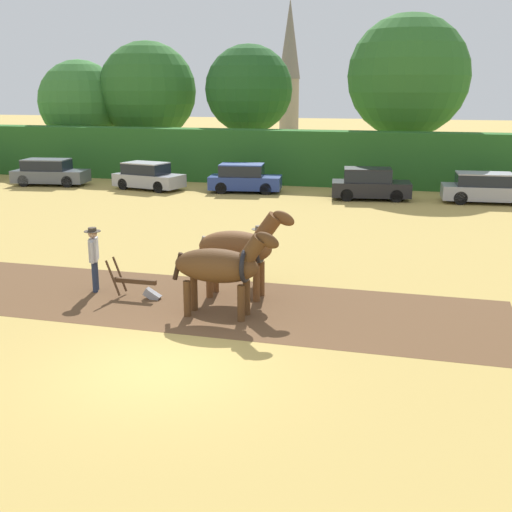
# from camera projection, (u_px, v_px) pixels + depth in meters

# --- Properties ---
(ground_plane) EXTENTS (240.00, 240.00, 0.00)m
(ground_plane) POSITION_uv_depth(u_px,v_px,m) (161.00, 367.00, 12.79)
(ground_plane) COLOR tan
(plowed_furrow_strip) EXTENTS (20.26, 4.64, 0.01)m
(plowed_furrow_strip) POSITION_uv_depth(u_px,v_px,m) (120.00, 296.00, 17.25)
(plowed_furrow_strip) COLOR brown
(plowed_furrow_strip) RESTS_ON ground
(hedgerow) EXTENTS (62.16, 1.86, 3.14)m
(hedgerow) POSITION_uv_depth(u_px,v_px,m) (347.00, 159.00, 36.90)
(hedgerow) COLOR #286023
(hedgerow) RESTS_ON ground
(tree_far_left) EXTENTS (5.76, 5.76, 7.49)m
(tree_far_left) POSITION_uv_depth(u_px,v_px,m) (80.00, 102.00, 44.93)
(tree_far_left) COLOR brown
(tree_far_left) RESTS_ON ground
(tree_left) EXTENTS (6.77, 6.77, 8.74)m
(tree_left) POSITION_uv_depth(u_px,v_px,m) (148.00, 91.00, 44.78)
(tree_left) COLOR #423323
(tree_left) RESTS_ON ground
(tree_center_left) EXTENTS (5.79, 5.79, 8.37)m
(tree_center_left) POSITION_uv_depth(u_px,v_px,m) (249.00, 89.00, 42.42)
(tree_center_left) COLOR #4C3823
(tree_center_left) RESTS_ON ground
(tree_center) EXTENTS (7.28, 7.28, 9.85)m
(tree_center) POSITION_uv_depth(u_px,v_px,m) (408.00, 76.00, 38.37)
(tree_center) COLOR #423323
(tree_center) RESTS_ON ground
(church_spire) EXTENTS (2.26, 2.26, 14.67)m
(church_spire) POSITION_uv_depth(u_px,v_px,m) (290.00, 68.00, 67.79)
(church_spire) COLOR gray
(church_spire) RESTS_ON ground
(draft_horse_lead_left) EXTENTS (2.75, 0.89, 2.25)m
(draft_horse_lead_left) POSITION_uv_depth(u_px,v_px,m) (221.00, 266.00, 15.42)
(draft_horse_lead_left) COLOR #513319
(draft_horse_lead_left) RESTS_ON ground
(draft_horse_lead_right) EXTENTS (2.74, 0.94, 2.47)m
(draft_horse_lead_right) POSITION_uv_depth(u_px,v_px,m) (240.00, 247.00, 16.85)
(draft_horse_lead_right) COLOR brown
(draft_horse_lead_right) RESTS_ON ground
(plow) EXTENTS (1.47, 0.46, 1.13)m
(plow) POSITION_uv_depth(u_px,v_px,m) (139.00, 287.00, 17.03)
(plow) COLOR #4C331E
(plow) RESTS_ON ground
(farmer_at_plow) EXTENTS (0.45, 0.65, 1.78)m
(farmer_at_plow) POSITION_uv_depth(u_px,v_px,m) (94.00, 254.00, 17.43)
(farmer_at_plow) COLOR #28334C
(farmer_at_plow) RESTS_ON ground
(farmer_beside_team) EXTENTS (0.51, 0.46, 1.65)m
(farmer_beside_team) POSITION_uv_depth(u_px,v_px,m) (259.00, 250.00, 18.31)
(farmer_beside_team) COLOR #38332D
(farmer_beside_team) RESTS_ON ground
(parked_car_left) EXTENTS (4.45, 2.34, 1.52)m
(parked_car_left) POSITION_uv_depth(u_px,v_px,m) (50.00, 173.00, 37.37)
(parked_car_left) COLOR #565B66
(parked_car_left) RESTS_ON ground
(parked_car_center_left) EXTENTS (4.16, 2.48, 1.50)m
(parked_car_center_left) POSITION_uv_depth(u_px,v_px,m) (148.00, 177.00, 35.75)
(parked_car_center_left) COLOR #9E9EA8
(parked_car_center_left) RESTS_ON ground
(parked_car_center) EXTENTS (4.09, 2.30, 1.54)m
(parked_car_center) POSITION_uv_depth(u_px,v_px,m) (244.00, 179.00, 34.77)
(parked_car_center) COLOR navy
(parked_car_center) RESTS_ON ground
(parked_car_center_right) EXTENTS (4.14, 2.34, 1.58)m
(parked_car_center_right) POSITION_uv_depth(u_px,v_px,m) (370.00, 184.00, 32.48)
(parked_car_center_right) COLOR black
(parked_car_center_right) RESTS_ON ground
(parked_car_right) EXTENTS (4.52, 2.15, 1.48)m
(parked_car_right) POSITION_uv_depth(u_px,v_px,m) (487.00, 188.00, 31.43)
(parked_car_right) COLOR #9E9EA8
(parked_car_right) RESTS_ON ground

